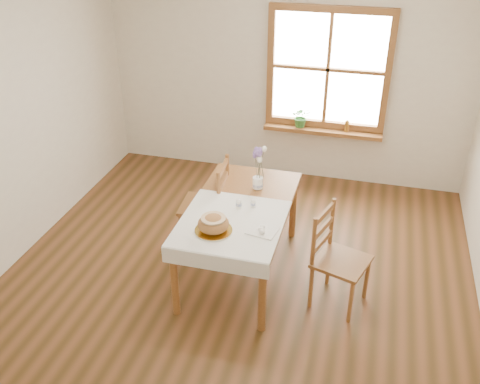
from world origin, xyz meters
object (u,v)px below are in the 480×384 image
object	(u,v)px
chair_right	(342,260)
bread_plate	(214,231)
chair_left	(204,204)
dining_table	(240,214)
flower_vase	(258,183)

from	to	relation	value
chair_right	bread_plate	xyz separation A→B (m)	(-1.09, -0.26, 0.30)
chair_left	bread_plate	size ratio (longest dim) A/B	3.13
bread_plate	chair_left	bearing A→B (deg)	114.25
chair_left	chair_right	xyz separation A→B (m)	(1.46, -0.56, -0.02)
dining_table	chair_right	size ratio (longest dim) A/B	1.70
bread_plate	flower_vase	world-z (taller)	flower_vase
bread_plate	dining_table	bearing A→B (deg)	77.49
chair_left	chair_right	distance (m)	1.57
dining_table	chair_right	distance (m)	1.03
dining_table	bread_plate	distance (m)	0.50
chair_right	bread_plate	bearing A→B (deg)	121.18
bread_plate	flower_vase	distance (m)	0.87
flower_vase	bread_plate	bearing A→B (deg)	-102.63
bread_plate	chair_right	bearing A→B (deg)	13.57
chair_left	flower_vase	distance (m)	0.64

